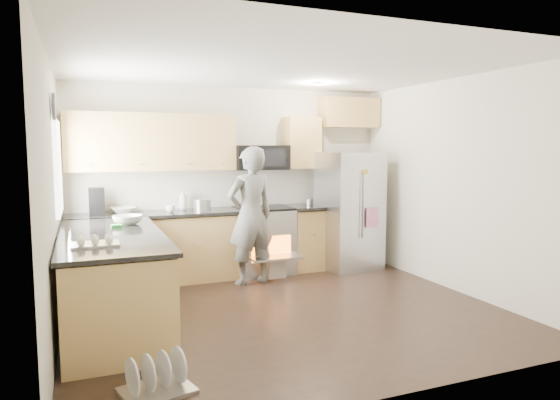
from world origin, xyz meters
name	(u,v)px	position (x,y,z in m)	size (l,w,h in m)	color
ground	(286,311)	(0.00, 0.00, 0.00)	(4.50, 4.50, 0.00)	black
room_shell	(282,156)	(-0.04, 0.02, 1.67)	(4.54, 4.04, 2.62)	beige
back_cabinet_run	(196,207)	(-0.59, 1.75, 0.96)	(4.45, 0.64, 2.50)	tan
peninsula	(113,279)	(-1.75, 0.25, 0.46)	(0.96, 2.36, 1.02)	tan
stove_range	(263,225)	(0.35, 1.69, 0.68)	(0.76, 0.97, 1.79)	#B7B7BC
refrigerator	(350,211)	(1.60, 1.45, 0.85)	(0.92, 0.76, 1.69)	#B7B7BC
person	(251,216)	(0.00, 1.20, 0.89)	(0.65, 0.42, 1.77)	slate
dish_rack	(157,382)	(-1.55, -1.32, 0.08)	(0.57, 0.50, 0.30)	#B7B7BC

